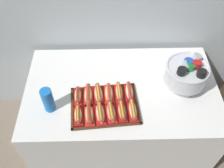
{
  "coord_description": "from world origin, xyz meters",
  "views": [
    {
      "loc": [
        -0.1,
        -1.2,
        2.26
      ],
      "look_at": [
        -0.07,
        0.02,
        0.81
      ],
      "focal_mm": 40.08,
      "sensor_mm": 36.0,
      "label": 1
    }
  ],
  "objects": [
    {
      "name": "donut",
      "position": [
        0.56,
        0.29,
        0.81
      ],
      "size": [
        0.14,
        0.14,
        0.03
      ],
      "color": "pink",
      "rests_on": "buffet_table"
    },
    {
      "name": "punch_bowl",
      "position": [
        0.46,
        -0.0,
        0.94
      ],
      "size": [
        0.31,
        0.31,
        0.26
      ],
      "color": "silver",
      "rests_on": "buffet_table"
    },
    {
      "name": "hot_dog_6",
      "position": [
        -0.32,
        -0.1,
        0.83
      ],
      "size": [
        0.06,
        0.16,
        0.06
      ],
      "color": "#B21414",
      "rests_on": "serving_tray"
    },
    {
      "name": "hot_dog_10",
      "position": [
        -0.02,
        -0.08,
        0.83
      ],
      "size": [
        0.07,
        0.18,
        0.06
      ],
      "color": "red",
      "rests_on": "serving_tray"
    },
    {
      "name": "hot_dog_3",
      "position": [
        -0.09,
        -0.25,
        0.83
      ],
      "size": [
        0.09,
        0.17,
        0.06
      ],
      "color": "red",
      "rests_on": "serving_tray"
    },
    {
      "name": "cup_stack",
      "position": [
        -0.51,
        -0.18,
        0.89
      ],
      "size": [
        0.08,
        0.08,
        0.2
      ],
      "color": "blue",
      "rests_on": "buffet_table"
    },
    {
      "name": "serving_tray",
      "position": [
        -0.13,
        -0.17,
        0.8
      ],
      "size": [
        0.51,
        0.4,
        0.01
      ],
      "color": "#472B19",
      "rests_on": "buffet_table"
    },
    {
      "name": "ground_plane",
      "position": [
        0.0,
        0.0,
        0.0
      ],
      "size": [
        10.0,
        10.0,
        0.0
      ],
      "primitive_type": "plane",
      "color": "#7A6B5B"
    },
    {
      "name": "hot_dog_1",
      "position": [
        -0.23,
        -0.26,
        0.83
      ],
      "size": [
        0.08,
        0.18,
        0.06
      ],
      "color": "red",
      "rests_on": "serving_tray"
    },
    {
      "name": "hot_dog_4",
      "position": [
        -0.01,
        -0.24,
        0.83
      ],
      "size": [
        0.07,
        0.17,
        0.06
      ],
      "color": "#B21414",
      "rests_on": "serving_tray"
    },
    {
      "name": "hot_dog_2",
      "position": [
        -0.16,
        -0.25,
        0.83
      ],
      "size": [
        0.09,
        0.19,
        0.06
      ],
      "color": "red",
      "rests_on": "serving_tray"
    },
    {
      "name": "hot_dog_8",
      "position": [
        -0.17,
        -0.09,
        0.83
      ],
      "size": [
        0.09,
        0.18,
        0.06
      ],
      "color": "red",
      "rests_on": "serving_tray"
    },
    {
      "name": "buffet_table",
      "position": [
        0.0,
        0.0,
        0.42
      ],
      "size": [
        1.47,
        0.87,
        0.79
      ],
      "color": "white",
      "rests_on": "ground_plane"
    },
    {
      "name": "hot_dog_0",
      "position": [
        -0.31,
        -0.26,
        0.83
      ],
      "size": [
        0.07,
        0.16,
        0.06
      ],
      "color": "#B21414",
      "rests_on": "serving_tray"
    },
    {
      "name": "hot_dog_11",
      "position": [
        0.05,
        -0.07,
        0.83
      ],
      "size": [
        0.07,
        0.17,
        0.06
      ],
      "color": "#B21414",
      "rests_on": "serving_tray"
    },
    {
      "name": "hot_dog_9",
      "position": [
        -0.1,
        -0.08,
        0.83
      ],
      "size": [
        0.07,
        0.18,
        0.06
      ],
      "color": "red",
      "rests_on": "serving_tray"
    },
    {
      "name": "hot_dog_7",
      "position": [
        -0.25,
        -0.09,
        0.83
      ],
      "size": [
        0.07,
        0.18,
        0.06
      ],
      "color": "red",
      "rests_on": "serving_tray"
    },
    {
      "name": "hot_dog_5",
      "position": [
        0.06,
        -0.23,
        0.83
      ],
      "size": [
        0.08,
        0.18,
        0.06
      ],
      "color": "#B21414",
      "rests_on": "serving_tray"
    }
  ]
}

